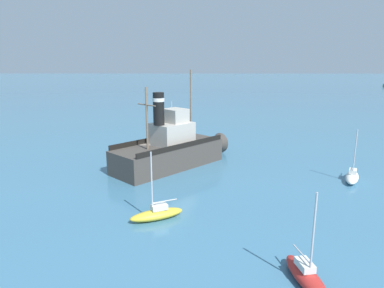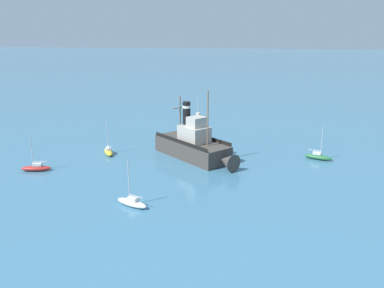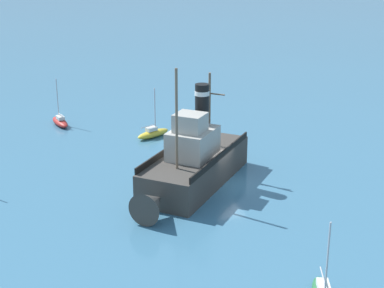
{
  "view_description": "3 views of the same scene",
  "coord_description": "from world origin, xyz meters",
  "px_view_note": "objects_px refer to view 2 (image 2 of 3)",
  "views": [
    {
      "loc": [
        35.07,
        5.08,
        10.65
      ],
      "look_at": [
        1.27,
        4.77,
        2.55
      ],
      "focal_mm": 32.0,
      "sensor_mm": 36.0,
      "label": 1
    },
    {
      "loc": [
        -5.68,
        57.17,
        17.89
      ],
      "look_at": [
        0.44,
        6.15,
        3.03
      ],
      "focal_mm": 38.0,
      "sensor_mm": 36.0,
      "label": 2
    },
    {
      "loc": [
        -39.91,
        16.78,
        18.26
      ],
      "look_at": [
        0.94,
        2.62,
        3.3
      ],
      "focal_mm": 55.0,
      "sensor_mm": 36.0,
      "label": 3
    }
  ],
  "objects_px": {
    "sailboat_green": "(318,156)",
    "sailboat_white": "(132,202)",
    "sailboat_yellow": "(109,151)",
    "sailboat_red": "(36,168)",
    "old_tugboat": "(195,146)",
    "sailboat_orange": "(198,116)"
  },
  "relations": [
    {
      "from": "sailboat_green",
      "to": "sailboat_orange",
      "type": "height_order",
      "value": "same"
    },
    {
      "from": "old_tugboat",
      "to": "sailboat_yellow",
      "type": "bearing_deg",
      "value": -1.46
    },
    {
      "from": "old_tugboat",
      "to": "sailboat_orange",
      "type": "height_order",
      "value": "old_tugboat"
    },
    {
      "from": "sailboat_yellow",
      "to": "sailboat_red",
      "type": "bearing_deg",
      "value": 49.38
    },
    {
      "from": "sailboat_yellow",
      "to": "sailboat_red",
      "type": "height_order",
      "value": "same"
    },
    {
      "from": "sailboat_orange",
      "to": "sailboat_white",
      "type": "relative_size",
      "value": 1.0
    },
    {
      "from": "old_tugboat",
      "to": "sailboat_red",
      "type": "bearing_deg",
      "value": 21.64
    },
    {
      "from": "sailboat_orange",
      "to": "sailboat_white",
      "type": "xyz_separation_m",
      "value": [
        2.3,
        42.86,
        0.0
      ]
    },
    {
      "from": "sailboat_green",
      "to": "sailboat_white",
      "type": "bearing_deg",
      "value": 39.73
    },
    {
      "from": "sailboat_yellow",
      "to": "sailboat_red",
      "type": "distance_m",
      "value": 10.71
    },
    {
      "from": "old_tugboat",
      "to": "sailboat_white",
      "type": "xyz_separation_m",
      "value": [
        4.63,
        16.78,
        -1.4
      ]
    },
    {
      "from": "sailboat_orange",
      "to": "sailboat_red",
      "type": "distance_m",
      "value": 38.07
    },
    {
      "from": "sailboat_orange",
      "to": "sailboat_yellow",
      "type": "relative_size",
      "value": 1.0
    },
    {
      "from": "old_tugboat",
      "to": "sailboat_red",
      "type": "distance_m",
      "value": 21.21
    },
    {
      "from": "old_tugboat",
      "to": "sailboat_green",
      "type": "bearing_deg",
      "value": -175.36
    },
    {
      "from": "sailboat_green",
      "to": "sailboat_orange",
      "type": "xyz_separation_m",
      "value": [
        19.59,
        -24.68,
        0.0
      ]
    },
    {
      "from": "sailboat_red",
      "to": "sailboat_white",
      "type": "bearing_deg",
      "value": 149.18
    },
    {
      "from": "sailboat_red",
      "to": "sailboat_white",
      "type": "height_order",
      "value": "same"
    },
    {
      "from": "sailboat_white",
      "to": "sailboat_orange",
      "type": "bearing_deg",
      "value": -93.07
    },
    {
      "from": "sailboat_white",
      "to": "sailboat_green",
      "type": "bearing_deg",
      "value": -140.27
    },
    {
      "from": "old_tugboat",
      "to": "sailboat_yellow",
      "type": "relative_size",
      "value": 2.6
    },
    {
      "from": "old_tugboat",
      "to": "sailboat_yellow",
      "type": "xyz_separation_m",
      "value": [
        12.7,
        -0.32,
        -1.4
      ]
    }
  ]
}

